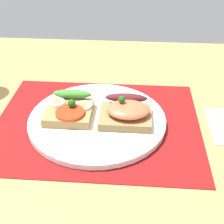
% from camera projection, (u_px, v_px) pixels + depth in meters
% --- Properties ---
extents(ground_plane, '(1.20, 0.90, 0.03)m').
position_uv_depth(ground_plane, '(98.00, 129.00, 0.65)').
color(ground_plane, tan).
extents(placemat, '(0.41, 0.33, 0.00)m').
position_uv_depth(placemat, '(97.00, 123.00, 0.64)').
color(placemat, maroon).
rests_on(placemat, ground_plane).
extents(plate, '(0.28, 0.28, 0.01)m').
position_uv_depth(plate, '(97.00, 120.00, 0.64)').
color(plate, white).
rests_on(plate, placemat).
extents(sandwich_egg_tomato, '(0.09, 0.10, 0.04)m').
position_uv_depth(sandwich_egg_tomato, '(70.00, 110.00, 0.63)').
color(sandwich_egg_tomato, '#AC814A').
rests_on(sandwich_egg_tomato, plate).
extents(sandwich_salmon, '(0.10, 0.10, 0.05)m').
position_uv_depth(sandwich_salmon, '(126.00, 111.00, 0.62)').
color(sandwich_salmon, '#977647').
rests_on(sandwich_salmon, plate).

